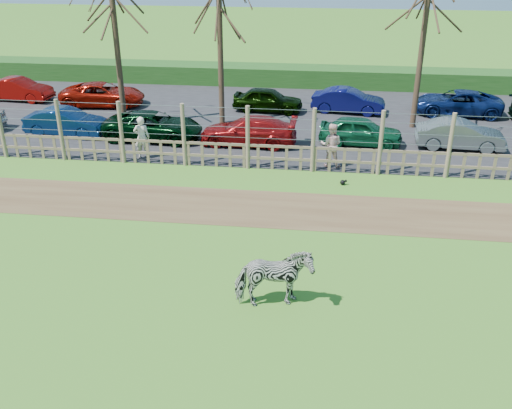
# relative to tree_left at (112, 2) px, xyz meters

# --- Properties ---
(ground) EXTENTS (120.00, 120.00, 0.00)m
(ground) POSITION_rel_tree_left_xyz_m (6.50, -12.50, -5.62)
(ground) COLOR #59973E
(ground) RESTS_ON ground
(dirt_strip) EXTENTS (34.00, 2.80, 0.01)m
(dirt_strip) POSITION_rel_tree_left_xyz_m (6.50, -8.00, -5.61)
(dirt_strip) COLOR brown
(dirt_strip) RESTS_ON ground
(asphalt) EXTENTS (44.00, 13.00, 0.04)m
(asphalt) POSITION_rel_tree_left_xyz_m (6.50, 2.00, -5.60)
(asphalt) COLOR #232326
(asphalt) RESTS_ON ground
(hedge) EXTENTS (46.00, 2.00, 1.10)m
(hedge) POSITION_rel_tree_left_xyz_m (6.50, 9.00, -5.07)
(hedge) COLOR #1E4716
(hedge) RESTS_ON ground
(fence) EXTENTS (30.16, 0.16, 2.50)m
(fence) POSITION_rel_tree_left_xyz_m (6.50, -4.50, -4.81)
(fence) COLOR brown
(fence) RESTS_ON ground
(tree_left) EXTENTS (4.80, 4.80, 7.88)m
(tree_left) POSITION_rel_tree_left_xyz_m (0.00, 0.00, 0.00)
(tree_left) COLOR #3D2B1E
(tree_left) RESTS_ON ground
(tree_mid) EXTENTS (4.80, 4.80, 6.83)m
(tree_mid) POSITION_rel_tree_left_xyz_m (4.50, 1.00, -0.75)
(tree_mid) COLOR #3D2B1E
(tree_mid) RESTS_ON ground
(tree_right) EXTENTS (4.80, 4.80, 7.35)m
(tree_right) POSITION_rel_tree_left_xyz_m (13.50, 1.50, -0.37)
(tree_right) COLOR #3D2B1E
(tree_right) RESTS_ON ground
(zebra) EXTENTS (2.01, 1.29, 1.57)m
(zebra) POSITION_rel_tree_left_xyz_m (8.35, -13.41, -4.83)
(zebra) COLOR gray
(zebra) RESTS_ON ground
(visitor_a) EXTENTS (0.69, 0.52, 1.72)m
(visitor_a) POSITION_rel_tree_left_xyz_m (2.14, -3.99, -4.71)
(visitor_a) COLOR beige
(visitor_a) RESTS_ON asphalt
(visitor_b) EXTENTS (0.91, 0.75, 1.72)m
(visitor_b) POSITION_rel_tree_left_xyz_m (9.68, -3.97, -4.71)
(visitor_b) COLOR beige
(visitor_b) RESTS_ON asphalt
(crow) EXTENTS (0.25, 0.19, 0.21)m
(crow) POSITION_rel_tree_left_xyz_m (10.16, -5.68, -5.52)
(crow) COLOR black
(crow) RESTS_ON ground
(car_1) EXTENTS (3.69, 1.43, 1.20)m
(car_1) POSITION_rel_tree_left_xyz_m (-2.14, -1.62, -4.98)
(car_1) COLOR #0A234A
(car_1) RESTS_ON asphalt
(car_2) EXTENTS (4.37, 2.10, 1.20)m
(car_2) POSITION_rel_tree_left_xyz_m (1.91, -1.69, -4.98)
(car_2) COLOR black
(car_2) RESTS_ON asphalt
(car_3) EXTENTS (4.18, 1.79, 1.20)m
(car_3) POSITION_rel_tree_left_xyz_m (6.16, -1.85, -4.98)
(car_3) COLOR maroon
(car_3) RESTS_ON asphalt
(car_4) EXTENTS (3.62, 1.69, 1.20)m
(car_4) POSITION_rel_tree_left_xyz_m (10.94, -1.29, -4.98)
(car_4) COLOR #0E512D
(car_4) RESTS_ON asphalt
(car_5) EXTENTS (3.72, 1.51, 1.20)m
(car_5) POSITION_rel_tree_left_xyz_m (15.08, -1.27, -4.98)
(car_5) COLOR #575F5F
(car_5) RESTS_ON asphalt
(car_7) EXTENTS (3.73, 1.56, 1.20)m
(car_7) POSITION_rel_tree_left_xyz_m (-7.15, 3.67, -4.98)
(car_7) COLOR maroon
(car_7) RESTS_ON asphalt
(car_8) EXTENTS (4.48, 2.38, 1.20)m
(car_8) POSITION_rel_tree_left_xyz_m (-2.25, 3.21, -4.98)
(car_8) COLOR maroon
(car_8) RESTS_ON asphalt
(car_10) EXTENTS (3.62, 1.67, 1.20)m
(car_10) POSITION_rel_tree_left_xyz_m (6.47, 3.24, -4.98)
(car_10) COLOR black
(car_10) RESTS_ON asphalt
(car_11) EXTENTS (3.78, 1.74, 1.20)m
(car_11) POSITION_rel_tree_left_xyz_m (10.52, 3.54, -4.98)
(car_11) COLOR #0C0E46
(car_11) RESTS_ON asphalt
(car_12) EXTENTS (4.43, 2.24, 1.20)m
(car_12) POSITION_rel_tree_left_xyz_m (15.90, 3.83, -4.98)
(car_12) COLOR #0D1D4F
(car_12) RESTS_ON asphalt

